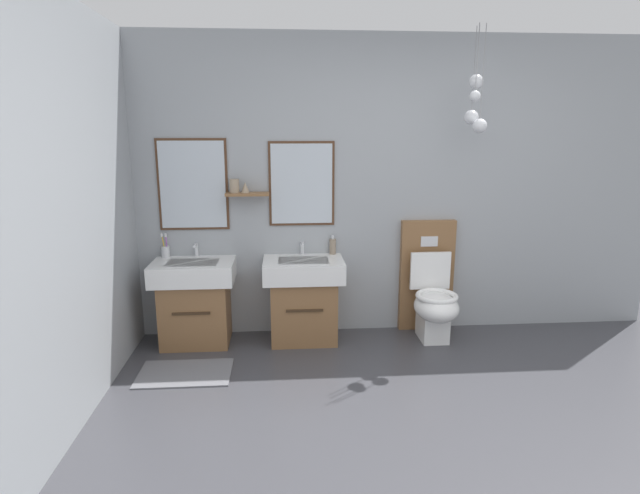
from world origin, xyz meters
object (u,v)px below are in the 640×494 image
object	(u,v)px
vanity_sink_right	(303,297)
soap_dispenser	(333,246)
toilet	(431,295)
toothbrush_cup	(165,251)
vanity_sink_left	(195,299)

from	to	relation	value
vanity_sink_right	soap_dispenser	world-z (taller)	soap_dispenser
toilet	toothbrush_cup	size ratio (longest dim) A/B	4.79
vanity_sink_right	toothbrush_cup	xyz separation A→B (m)	(-1.16, 0.16, 0.38)
vanity_sink_right	toilet	xyz separation A→B (m)	(1.11, -0.00, -0.01)
soap_dispenser	toilet	bearing A→B (deg)	-11.44
vanity_sink_right	toilet	world-z (taller)	toilet
vanity_sink_right	toothbrush_cup	distance (m)	1.24
vanity_sink_left	vanity_sink_right	bearing A→B (deg)	0.00
soap_dispenser	vanity_sink_left	bearing A→B (deg)	-171.75
toothbrush_cup	soap_dispenser	distance (m)	1.43
vanity_sink_right	vanity_sink_left	bearing A→B (deg)	180.00
toilet	soap_dispenser	size ratio (longest dim) A/B	5.91
toilet	toothbrush_cup	world-z (taller)	toilet
toothbrush_cup	soap_dispenser	world-z (taller)	toothbrush_cup
toilet	soap_dispenser	world-z (taller)	toilet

